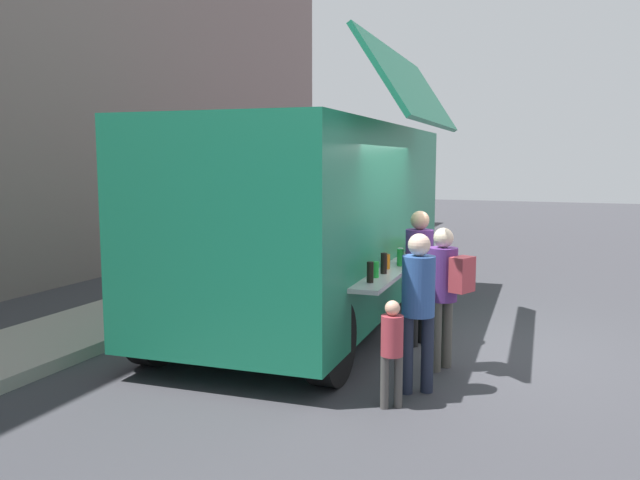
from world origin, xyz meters
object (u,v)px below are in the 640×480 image
customer_front_ordering (419,265)px  customer_rear_waiting (418,299)px  child_near_queue (392,344)px  trash_bin (276,248)px  food_truck_main (316,216)px  customer_mid_with_backpack (445,284)px

customer_front_ordering → customer_rear_waiting: (-1.69, -0.38, -0.05)m
customer_rear_waiting → child_near_queue: size_ratio=1.56×
customer_front_ordering → child_near_queue: customer_front_ordering is taller
trash_bin → customer_front_ordering: (-4.22, -3.97, 0.52)m
trash_bin → child_near_queue: size_ratio=0.97×
customer_front_ordering → customer_rear_waiting: bearing=124.3°
customer_front_ordering → child_near_queue: 2.23m
trash_bin → customer_front_ordering: size_ratio=0.59×
trash_bin → customer_front_ordering: 5.82m
food_truck_main → customer_mid_with_backpack: 2.68m
child_near_queue → customer_front_ordering: bearing=-27.8°
food_truck_main → trash_bin: 4.40m
customer_mid_with_backpack → child_near_queue: size_ratio=1.54×
customer_front_ordering → child_near_queue: size_ratio=1.65×
child_near_queue → trash_bin: bearing=-0.9°
customer_mid_with_backpack → trash_bin: bearing=-25.5°
trash_bin → customer_rear_waiting: size_ratio=0.62×
food_truck_main → customer_rear_waiting: bearing=-141.3°
customer_mid_with_backpack → customer_front_ordering: bearing=-37.3°
food_truck_main → customer_mid_with_backpack: food_truck_main is taller
trash_bin → child_near_queue: (-6.40, -4.21, 0.12)m
child_near_queue → customer_mid_with_backpack: bearing=-45.1°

